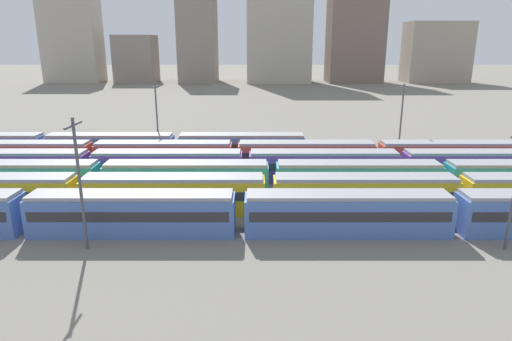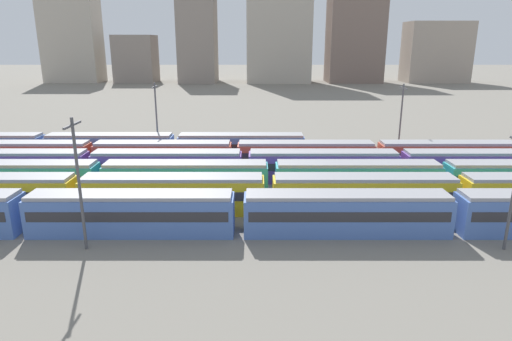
{
  "view_description": "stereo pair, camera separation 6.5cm",
  "coord_description": "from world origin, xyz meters",
  "px_view_note": "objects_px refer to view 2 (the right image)",
  "views": [
    {
      "loc": [
        28.37,
        -36.47,
        16.32
      ],
      "look_at": [
        28.31,
        13.0,
        2.04
      ],
      "focal_mm": 31.15,
      "sensor_mm": 36.0,
      "label": 1
    },
    {
      "loc": [
        28.43,
        -36.47,
        16.32
      ],
      "look_at": [
        28.31,
        13.0,
        2.04
      ],
      "focal_mm": 31.15,
      "sensor_mm": 36.0,
      "label": 2
    }
  ],
  "objects_px": {
    "train_track_1": "(269,194)",
    "train_track_3": "(246,166)",
    "train_track_5": "(112,146)",
    "train_track_2": "(444,178)",
    "catenary_pole_1": "(158,116)",
    "train_track_4": "(377,155)",
    "catenary_pole_3": "(402,116)",
    "train_track_0": "(240,213)",
    "catenary_pole_2": "(80,179)"
  },
  "relations": [
    {
      "from": "catenary_pole_3",
      "to": "catenary_pole_2",
      "type": "bearing_deg",
      "value": -137.83
    },
    {
      "from": "train_track_1",
      "to": "train_track_2",
      "type": "relative_size",
      "value": 0.66
    },
    {
      "from": "train_track_3",
      "to": "catenary_pole_3",
      "type": "xyz_separation_m",
      "value": [
        22.86,
        13.4,
        3.94
      ]
    },
    {
      "from": "train_track_1",
      "to": "train_track_5",
      "type": "relative_size",
      "value": 1.34
    },
    {
      "from": "train_track_2",
      "to": "train_track_5",
      "type": "height_order",
      "value": "same"
    },
    {
      "from": "train_track_4",
      "to": "train_track_3",
      "type": "bearing_deg",
      "value": -163.32
    },
    {
      "from": "train_track_2",
      "to": "catenary_pole_3",
      "type": "bearing_deg",
      "value": 87.22
    },
    {
      "from": "train_track_1",
      "to": "train_track_3",
      "type": "bearing_deg",
      "value": 103.82
    },
    {
      "from": "train_track_2",
      "to": "train_track_4",
      "type": "bearing_deg",
      "value": 113.88
    },
    {
      "from": "catenary_pole_3",
      "to": "train_track_3",
      "type": "bearing_deg",
      "value": -149.62
    },
    {
      "from": "train_track_5",
      "to": "catenary_pole_2",
      "type": "xyz_separation_m",
      "value": [
        7.07,
        -29.15,
        4.11
      ]
    },
    {
      "from": "train_track_1",
      "to": "catenary_pole_3",
      "type": "bearing_deg",
      "value": 49.54
    },
    {
      "from": "train_track_2",
      "to": "catenary_pole_1",
      "type": "height_order",
      "value": "catenary_pole_1"
    },
    {
      "from": "train_track_3",
      "to": "train_track_5",
      "type": "distance_m",
      "value": 22.29
    },
    {
      "from": "train_track_2",
      "to": "train_track_3",
      "type": "distance_m",
      "value": 22.57
    },
    {
      "from": "catenary_pole_1",
      "to": "train_track_5",
      "type": "bearing_deg",
      "value": -155.21
    },
    {
      "from": "train_track_0",
      "to": "catenary_pole_2",
      "type": "bearing_deg",
      "value": -165.8
    },
    {
      "from": "train_track_1",
      "to": "train_track_4",
      "type": "height_order",
      "value": "same"
    },
    {
      "from": "train_track_5",
      "to": "catenary_pole_2",
      "type": "bearing_deg",
      "value": -76.37
    },
    {
      "from": "train_track_5",
      "to": "train_track_3",
      "type": "bearing_deg",
      "value": -27.82
    },
    {
      "from": "train_track_5",
      "to": "train_track_0",
      "type": "bearing_deg",
      "value": -53.08
    },
    {
      "from": "train_track_2",
      "to": "catenary_pole_3",
      "type": "relative_size",
      "value": 10.64
    },
    {
      "from": "train_track_3",
      "to": "train_track_1",
      "type": "bearing_deg",
      "value": -76.18
    },
    {
      "from": "train_track_0",
      "to": "train_track_3",
      "type": "relative_size",
      "value": 1.0
    },
    {
      "from": "train_track_0",
      "to": "catenary_pole_3",
      "type": "height_order",
      "value": "catenary_pole_3"
    },
    {
      "from": "train_track_0",
      "to": "train_track_5",
      "type": "distance_m",
      "value": 32.52
    },
    {
      "from": "train_track_2",
      "to": "train_track_4",
      "type": "xyz_separation_m",
      "value": [
        -4.6,
        10.4,
        0.0
      ]
    },
    {
      "from": "catenary_pole_3",
      "to": "catenary_pole_1",
      "type": "bearing_deg",
      "value": -179.83
    },
    {
      "from": "train_track_3",
      "to": "train_track_5",
      "type": "bearing_deg",
      "value": 152.18
    },
    {
      "from": "catenary_pole_1",
      "to": "train_track_3",
      "type": "bearing_deg",
      "value": -44.69
    },
    {
      "from": "train_track_0",
      "to": "train_track_2",
      "type": "bearing_deg",
      "value": 25.17
    },
    {
      "from": "train_track_1",
      "to": "train_track_5",
      "type": "height_order",
      "value": "same"
    },
    {
      "from": "train_track_5",
      "to": "catenary_pole_3",
      "type": "distance_m",
      "value": 42.86
    },
    {
      "from": "catenary_pole_2",
      "to": "catenary_pole_1",
      "type": "bearing_deg",
      "value": 91.43
    },
    {
      "from": "train_track_1",
      "to": "train_track_4",
      "type": "xyz_separation_m",
      "value": [
        14.8,
        15.6,
        0.0
      ]
    },
    {
      "from": "train_track_2",
      "to": "catenary_pole_2",
      "type": "distance_m",
      "value": 37.39
    },
    {
      "from": "train_track_2",
      "to": "train_track_5",
      "type": "distance_m",
      "value": 44.49
    },
    {
      "from": "catenary_pole_1",
      "to": "catenary_pole_2",
      "type": "relative_size",
      "value": 0.99
    },
    {
      "from": "catenary_pole_2",
      "to": "catenary_pole_3",
      "type": "height_order",
      "value": "catenary_pole_2"
    },
    {
      "from": "train_track_5",
      "to": "catenary_pole_3",
      "type": "xyz_separation_m",
      "value": [
        42.57,
        3.0,
        3.94
      ]
    },
    {
      "from": "train_track_4",
      "to": "catenary_pole_3",
      "type": "xyz_separation_m",
      "value": [
        5.51,
        8.2,
        3.94
      ]
    },
    {
      "from": "train_track_3",
      "to": "catenary_pole_1",
      "type": "height_order",
      "value": "catenary_pole_1"
    },
    {
      "from": "train_track_1",
      "to": "catenary_pole_1",
      "type": "distance_m",
      "value": 28.87
    },
    {
      "from": "train_track_5",
      "to": "train_track_2",
      "type": "bearing_deg",
      "value": -20.52
    },
    {
      "from": "train_track_2",
      "to": "train_track_1",
      "type": "bearing_deg",
      "value": -164.99
    },
    {
      "from": "train_track_4",
      "to": "catenary_pole_1",
      "type": "xyz_separation_m",
      "value": [
        -30.8,
        8.1,
        4.02
      ]
    },
    {
      "from": "train_track_1",
      "to": "catenary_pole_1",
      "type": "relative_size",
      "value": 6.96
    },
    {
      "from": "train_track_0",
      "to": "train_track_1",
      "type": "xyz_separation_m",
      "value": [
        2.73,
        5.2,
        0.0
      ]
    },
    {
      "from": "train_track_0",
      "to": "catenary_pole_1",
      "type": "height_order",
      "value": "catenary_pole_1"
    },
    {
      "from": "catenary_pole_3",
      "to": "train_track_2",
      "type": "bearing_deg",
      "value": -92.78
    }
  ]
}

